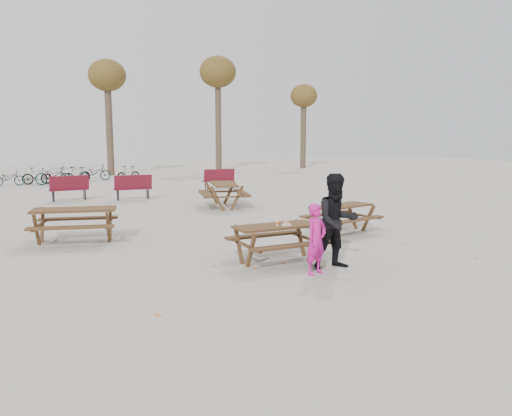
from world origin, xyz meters
name	(u,v)px	position (x,y,z in m)	size (l,w,h in m)	color
ground	(277,261)	(0.00, 0.00, 0.00)	(80.00, 80.00, 0.00)	gray
main_picnic_table	(277,234)	(0.00, 0.00, 0.59)	(1.80, 1.45, 0.78)	#332112
food_tray	(286,225)	(0.13, -0.16, 0.79)	(0.18, 0.11, 0.04)	silver
bread_roll	(286,223)	(0.13, -0.16, 0.83)	(0.14, 0.06, 0.05)	tan
soda_bottle	(277,222)	(-0.05, -0.10, 0.85)	(0.07, 0.07, 0.17)	silver
child	(316,239)	(0.20, -1.18, 0.68)	(0.50, 0.33, 1.36)	#C21880
adult	(337,221)	(0.79, -1.00, 0.95)	(0.92, 0.72, 1.89)	black
picnic_table_east	(341,219)	(3.02, 1.90, 0.38)	(1.78, 1.43, 0.77)	#332112
picnic_table_north	(75,225)	(-3.59, 3.83, 0.42)	(1.96, 1.58, 0.85)	#332112
picnic_table_far	(224,195)	(2.02, 7.76, 0.44)	(2.06, 1.66, 0.89)	#332112
park_bench_row	(102,186)	(-1.57, 12.20, 0.52)	(12.44, 2.33, 1.03)	maroon
bicycle_row	(67,175)	(-2.16, 19.80, 0.46)	(7.57, 2.69, 0.99)	black
tree_row	(104,79)	(0.90, 25.15, 6.19)	(32.17, 3.52, 8.26)	#382B21
fallen_leaves	(248,237)	(0.50, 2.50, 0.00)	(11.00, 11.00, 0.01)	#C46E2F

